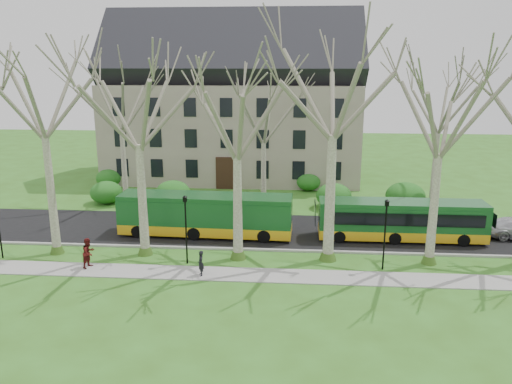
{
  "coord_description": "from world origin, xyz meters",
  "views": [
    {
      "loc": [
        0.48,
        -29.56,
        12.14
      ],
      "look_at": [
        -2.0,
        3.0,
        3.65
      ],
      "focal_mm": 35.0,
      "sensor_mm": 36.0,
      "label": 1
    }
  ],
  "objects_px": {
    "bus_lead": "(206,214)",
    "pedestrian_b": "(89,253)",
    "pedestrian_a": "(201,263)",
    "bus_follow": "(401,220)"
  },
  "relations": [
    {
      "from": "bus_follow",
      "to": "bus_lead",
      "type": "bearing_deg",
      "value": -179.41
    },
    {
      "from": "bus_lead",
      "to": "pedestrian_b",
      "type": "distance_m",
      "value": 8.81
    },
    {
      "from": "pedestrian_a",
      "to": "pedestrian_b",
      "type": "height_order",
      "value": "pedestrian_b"
    },
    {
      "from": "pedestrian_a",
      "to": "pedestrian_b",
      "type": "bearing_deg",
      "value": -115.35
    },
    {
      "from": "bus_lead",
      "to": "bus_follow",
      "type": "xyz_separation_m",
      "value": [
        13.81,
        0.12,
        -0.11
      ]
    },
    {
      "from": "pedestrian_a",
      "to": "bus_follow",
      "type": "bearing_deg",
      "value": 99.53
    },
    {
      "from": "bus_follow",
      "to": "pedestrian_b",
      "type": "relative_size",
      "value": 6.2
    },
    {
      "from": "bus_lead",
      "to": "pedestrian_b",
      "type": "xyz_separation_m",
      "value": [
        -6.07,
        -6.35,
        -0.62
      ]
    },
    {
      "from": "bus_follow",
      "to": "pedestrian_b",
      "type": "bearing_deg",
      "value": -161.87
    },
    {
      "from": "pedestrian_a",
      "to": "pedestrian_b",
      "type": "xyz_separation_m",
      "value": [
        -7.0,
        0.71,
        0.17
      ]
    }
  ]
}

